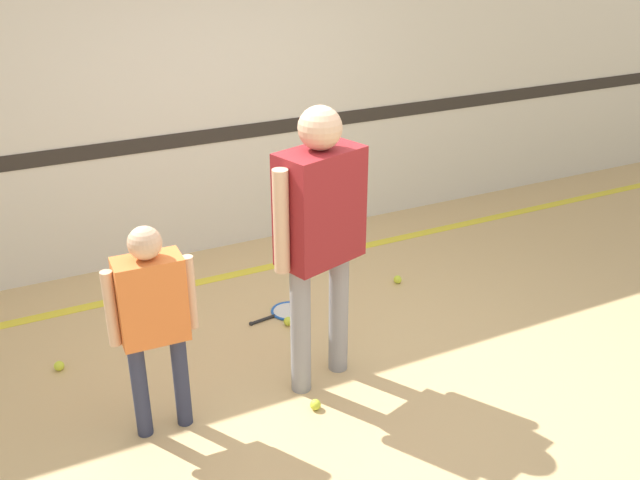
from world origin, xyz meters
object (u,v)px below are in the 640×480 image
at_px(person_instructor, 320,221).
at_px(tennis_ball_stray_right, 398,279).
at_px(tennis_ball_near_instructor, 315,405).
at_px(tennis_ball_stray_left, 59,366).
at_px(tennis_ball_by_spare_racket, 288,321).
at_px(person_student_left, 152,310).
at_px(racket_spare_on_floor, 287,312).

xyz_separation_m(person_instructor, tennis_ball_stray_right, (1.12, 0.86, -1.07)).
distance_m(tennis_ball_near_instructor, tennis_ball_stray_right, 1.72).
bearing_deg(person_instructor, tennis_ball_stray_left, 133.81).
xyz_separation_m(tennis_ball_by_spare_racket, tennis_ball_stray_right, (1.05, 0.19, 0.00)).
relative_size(person_student_left, tennis_ball_by_spare_racket, 19.35).
bearing_deg(tennis_ball_by_spare_racket, person_instructor, -96.34).
bearing_deg(tennis_ball_stray_left, tennis_ball_stray_right, 0.76).
xyz_separation_m(person_student_left, tennis_ball_by_spare_racket, (1.09, 0.71, -0.76)).
relative_size(racket_spare_on_floor, tennis_ball_stray_right, 7.37).
xyz_separation_m(person_student_left, tennis_ball_stray_right, (2.14, 0.90, -0.76)).
bearing_deg(tennis_ball_by_spare_racket, tennis_ball_near_instructor, -104.31).
bearing_deg(person_student_left, tennis_ball_near_instructor, -13.43).
xyz_separation_m(tennis_ball_by_spare_racket, tennis_ball_stray_left, (-1.56, 0.16, 0.00)).
distance_m(person_student_left, racket_spare_on_floor, 1.64).
bearing_deg(person_instructor, person_student_left, 164.93).
relative_size(racket_spare_on_floor, tennis_ball_near_instructor, 7.37).
distance_m(person_instructor, racket_spare_on_floor, 1.38).
bearing_deg(racket_spare_on_floor, person_student_left, 28.92).
bearing_deg(tennis_ball_stray_right, tennis_ball_by_spare_racket, -169.57).
bearing_deg(tennis_ball_stray_right, person_instructor, -142.51).
height_order(tennis_ball_by_spare_racket, tennis_ball_stray_left, same).
bearing_deg(tennis_ball_by_spare_racket, tennis_ball_stray_right, 10.43).
height_order(tennis_ball_near_instructor, tennis_ball_by_spare_racket, same).
relative_size(person_student_left, racket_spare_on_floor, 2.62).
height_order(tennis_ball_stray_left, tennis_ball_stray_right, same).
relative_size(racket_spare_on_floor, tennis_ball_by_spare_racket, 7.37).
xyz_separation_m(tennis_ball_near_instructor, tennis_ball_stray_right, (1.29, 1.14, 0.00)).
height_order(person_instructor, tennis_ball_near_instructor, person_instructor).
distance_m(person_instructor, tennis_ball_stray_left, 2.01).
height_order(person_student_left, tennis_ball_by_spare_racket, person_student_left).
height_order(person_instructor, tennis_ball_by_spare_racket, person_instructor).
bearing_deg(tennis_ball_near_instructor, tennis_ball_stray_left, 140.24).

